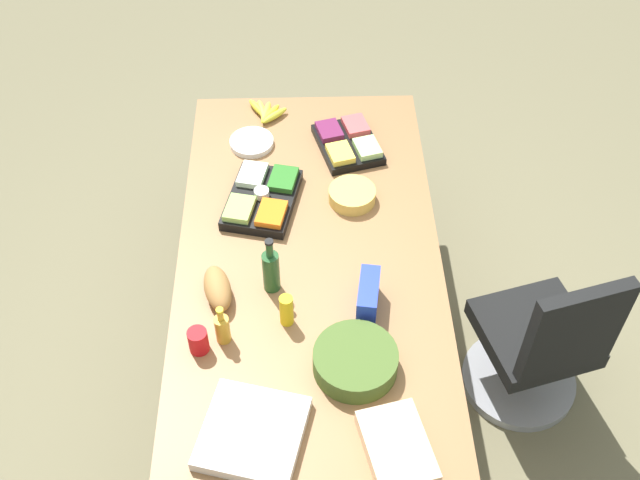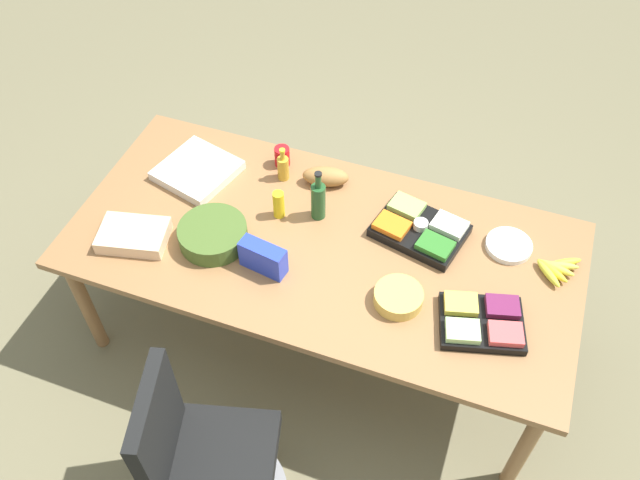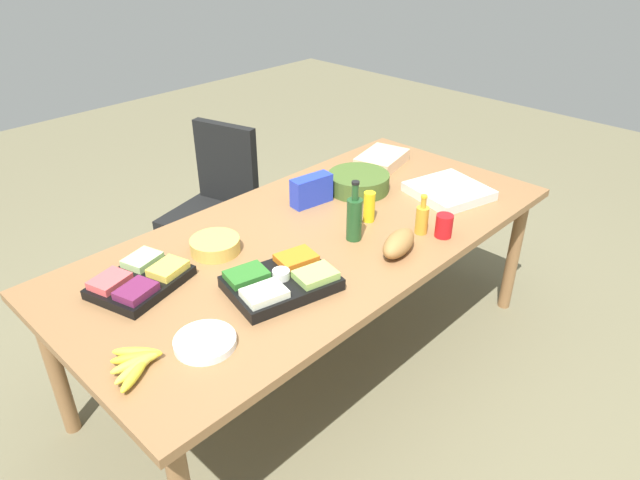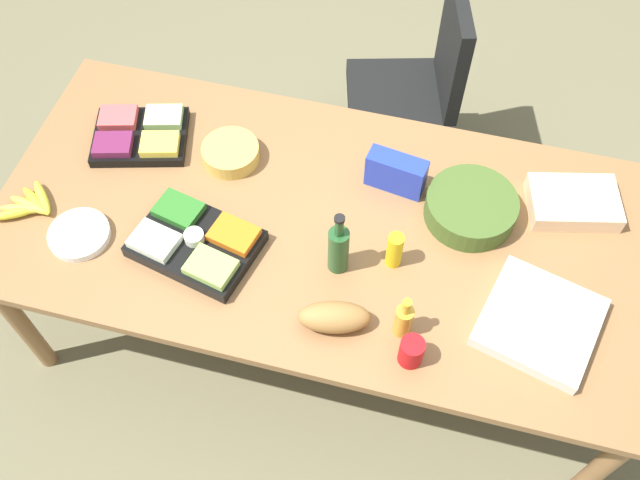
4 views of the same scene
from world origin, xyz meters
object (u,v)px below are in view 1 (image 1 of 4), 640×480
(pizza_box, at_px, (253,433))
(bread_loaf, at_px, (218,288))
(salad_bowl, at_px, (355,361))
(fruit_platter, at_px, (348,143))
(chip_bowl, at_px, (352,195))
(red_solo_cup, at_px, (198,341))
(dressing_bottle, at_px, (222,328))
(veggie_tray, at_px, (262,198))
(chip_bag_blue, at_px, (368,297))
(wine_bottle, at_px, (271,270))
(sheet_cake, at_px, (397,448))
(office_chair, at_px, (538,349))
(banana_bunch, at_px, (266,112))
(paper_plate_stack, at_px, (252,142))
(mustard_bottle, at_px, (286,310))
(conference_table, at_px, (310,281))

(pizza_box, bearing_deg, bread_loaf, 28.85)
(salad_bowl, xyz_separation_m, fruit_platter, (1.30, -0.04, -0.02))
(chip_bowl, xyz_separation_m, pizza_box, (-1.21, 0.43, -0.01))
(red_solo_cup, distance_m, dressing_bottle, 0.11)
(veggie_tray, bearing_deg, chip_bag_blue, -144.35)
(fruit_platter, xyz_separation_m, wine_bottle, (-0.89, 0.37, 0.08))
(dressing_bottle, bearing_deg, wine_bottle, -35.86)
(sheet_cake, bearing_deg, pizza_box, 81.45)
(fruit_platter, bearing_deg, veggie_tray, 132.40)
(salad_bowl, bearing_deg, chip_bag_blue, -13.23)
(chip_bag_blue, relative_size, red_solo_cup, 2.00)
(wine_bottle, xyz_separation_m, bread_loaf, (-0.04, 0.23, -0.06))
(office_chair, bearing_deg, banana_bunch, 45.65)
(office_chair, distance_m, fruit_platter, 1.35)
(sheet_cake, xyz_separation_m, bread_loaf, (0.73, 0.68, 0.02))
(paper_plate_stack, distance_m, mustard_bottle, 1.13)
(paper_plate_stack, relative_size, fruit_platter, 0.52)
(office_chair, relative_size, fruit_platter, 2.33)
(chip_bowl, bearing_deg, sheet_cake, -176.16)
(sheet_cake, distance_m, bread_loaf, 1.00)
(salad_bowl, xyz_separation_m, pizza_box, (-0.28, 0.39, -0.02))
(salad_bowl, relative_size, red_solo_cup, 3.01)
(chip_bowl, height_order, bread_loaf, bread_loaf)
(conference_table, bearing_deg, veggie_tray, 26.84)
(wine_bottle, height_order, bread_loaf, wine_bottle)
(conference_table, bearing_deg, dressing_bottle, 134.37)
(pizza_box, xyz_separation_m, fruit_platter, (1.59, -0.43, 0.01))
(fruit_platter, relative_size, dressing_bottle, 2.15)
(paper_plate_stack, bearing_deg, mustard_bottle, -170.85)
(paper_plate_stack, bearing_deg, fruit_platter, -94.35)
(paper_plate_stack, relative_size, bread_loaf, 0.92)
(pizza_box, height_order, sheet_cake, sheet_cake)
(paper_plate_stack, relative_size, red_solo_cup, 2.00)
(paper_plate_stack, distance_m, fruit_platter, 0.49)
(sheet_cake, distance_m, mustard_bottle, 0.71)
(conference_table, bearing_deg, sheet_cake, -161.04)
(veggie_tray, height_order, banana_bunch, veggie_tray)
(fruit_platter, xyz_separation_m, red_solo_cup, (-1.20, 0.65, 0.02))
(sheet_cake, distance_m, dressing_bottle, 0.83)
(red_solo_cup, relative_size, wine_bottle, 0.38)
(pizza_box, height_order, bread_loaf, bread_loaf)
(sheet_cake, bearing_deg, dressing_bottle, 51.56)
(bread_loaf, bearing_deg, fruit_platter, -32.53)
(chip_bag_blue, relative_size, bread_loaf, 0.92)
(wine_bottle, bearing_deg, dressing_bottle, 144.14)
(chip_bowl, relative_size, veggie_tray, 0.46)
(chip_bowl, xyz_separation_m, salad_bowl, (-0.93, 0.04, 0.02))
(paper_plate_stack, xyz_separation_m, mustard_bottle, (-1.11, -0.18, 0.06))
(sheet_cake, bearing_deg, mustard_bottle, 33.51)
(pizza_box, relative_size, paper_plate_stack, 1.64)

